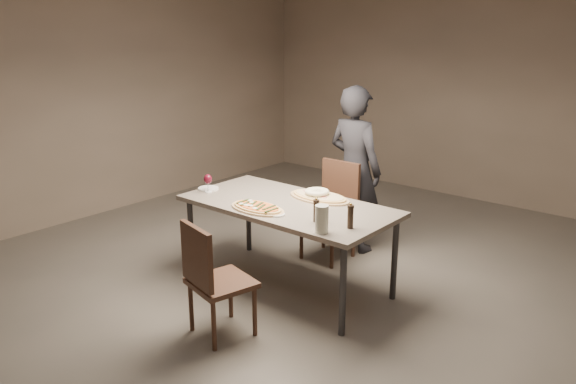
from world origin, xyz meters
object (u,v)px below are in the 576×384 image
Objects in this scene: ham_pizza at (319,197)px; chair_near at (211,275)px; pepper_mill_left at (316,210)px; zucchini_pizza at (257,208)px; dining_table at (288,210)px; carafe at (322,219)px; chair_far at (334,204)px; diner at (355,169)px; bread_basket at (317,193)px.

chair_near reaches higher than ham_pizza.
zucchini_pizza is at bearing -172.09° from pepper_mill_left.
carafe is (0.62, -0.37, 0.16)m from dining_table.
chair_near is at bearing 96.91° from chair_far.
ham_pizza is 0.67× the size of chair_near.
pepper_mill_left is at bearing 4.03° from zucchini_pizza.
pepper_mill_left is 0.22× the size of chair_near.
pepper_mill_left is 0.12× the size of diner.
pepper_mill_left reaches higher than ham_pizza.
ham_pizza is at bearing 16.93° from bread_basket.
dining_table is 3.50× the size of zucchini_pizza.
chair_near is (-0.33, -0.78, -0.35)m from pepper_mill_left.
chair_far is at bearing 115.88° from ham_pizza.
chair_far is (-0.72, 1.17, -0.33)m from carafe.
diner is (-0.16, 0.82, 0.03)m from bread_basket.
bread_basket is (0.18, 0.55, 0.03)m from zucchini_pizza.
chair_far is (-0.22, 1.79, 0.03)m from chair_near.
carafe is at bearing 120.76° from diner.
dining_table is 0.74m from carafe.
chair_near reaches higher than dining_table.
pepper_mill_left is (0.33, -0.49, 0.07)m from ham_pizza.
zucchini_pizza is at bearing -108.23° from bread_basket.
bread_basket reaches higher than dining_table.
pepper_mill_left reaches higher than bread_basket.
chair_far is (-0.20, 0.53, -0.27)m from bread_basket.
ham_pizza is 0.82m from carafe.
chair_far is at bearing 118.49° from pepper_mill_left.
carafe is at bearing 64.23° from chair_near.
carafe is 1.62m from diner.
chair_near reaches higher than zucchini_pizza.
pepper_mill_left reaches higher than zucchini_pizza.
dining_table is 3.09× the size of ham_pizza.
bread_basket is 0.63m from chair_far.
chair_far reaches higher than zucchini_pizza.
ham_pizza is 0.62m from chair_far.
chair_far reaches higher than ham_pizza.
bread_basket is at bearing -159.62° from ham_pizza.
chair_near is at bearing -113.16° from pepper_mill_left.
diner reaches higher than bread_basket.
ham_pizza is 0.04m from bread_basket.
carafe is 1.42m from chair_far.
chair_near is at bearing -129.20° from carafe.
chair_near is (-0.50, -0.62, -0.36)m from carafe.
ham_pizza is 3.07× the size of pepper_mill_left.
zucchini_pizza is 0.88× the size of ham_pizza.
dining_table is 2.07× the size of chair_near.
diner is (-0.68, 1.47, -0.03)m from carafe.
dining_table is 0.83m from chair_far.
chair_far is at bearing 88.43° from diner.
chair_near is (0.02, -1.26, -0.31)m from bread_basket.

